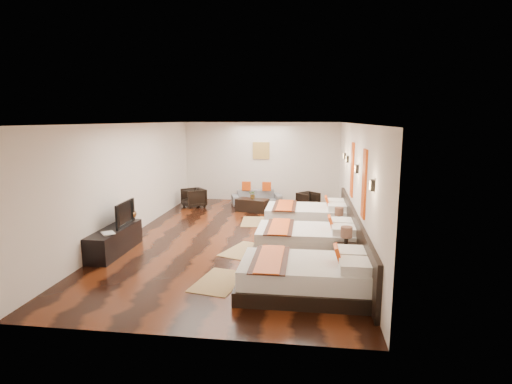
# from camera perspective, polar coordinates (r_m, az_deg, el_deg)

# --- Properties ---
(floor) EXTENTS (5.50, 9.50, 0.01)m
(floor) POSITION_cam_1_polar(r_m,az_deg,el_deg) (10.20, -2.42, -6.34)
(floor) COLOR black
(floor) RESTS_ON ground
(ceiling) EXTENTS (5.50, 9.50, 0.01)m
(ceiling) POSITION_cam_1_polar(r_m,az_deg,el_deg) (9.78, -2.54, 9.59)
(ceiling) COLOR white
(ceiling) RESTS_ON floor
(back_wall) EXTENTS (5.50, 0.01, 2.80)m
(back_wall) POSITION_cam_1_polar(r_m,az_deg,el_deg) (14.56, 0.73, 4.26)
(back_wall) COLOR silver
(back_wall) RESTS_ON floor
(left_wall) EXTENTS (0.01, 9.50, 2.80)m
(left_wall) POSITION_cam_1_polar(r_m,az_deg,el_deg) (10.71, -17.13, 1.68)
(left_wall) COLOR silver
(left_wall) RESTS_ON floor
(right_wall) EXTENTS (0.01, 9.50, 2.80)m
(right_wall) POSITION_cam_1_polar(r_m,az_deg,el_deg) (9.81, 13.55, 1.10)
(right_wall) COLOR silver
(right_wall) RESTS_ON floor
(headboard_panel) EXTENTS (0.08, 6.60, 0.90)m
(headboard_panel) POSITION_cam_1_polar(r_m,az_deg,el_deg) (9.23, 13.58, -5.50)
(headboard_panel) COLOR black
(headboard_panel) RESTS_ON floor
(bed_near) EXTENTS (2.25, 1.42, 0.86)m
(bed_near) POSITION_cam_1_polar(r_m,az_deg,el_deg) (7.01, 7.13, -11.69)
(bed_near) COLOR black
(bed_near) RESTS_ON floor
(bed_mid) EXTENTS (2.24, 1.41, 0.85)m
(bed_mid) POSITION_cam_1_polar(r_m,az_deg,el_deg) (9.03, 7.23, -6.68)
(bed_mid) COLOR black
(bed_mid) RESTS_ON floor
(bed_far) EXTENTS (2.29, 1.44, 0.87)m
(bed_far) POSITION_cam_1_polar(r_m,az_deg,el_deg) (11.14, 7.29, -3.41)
(bed_far) COLOR black
(bed_far) RESTS_ON floor
(nightstand_a) EXTENTS (0.43, 0.43, 0.85)m
(nightstand_a) POSITION_cam_1_polar(r_m,az_deg,el_deg) (8.24, 12.45, -8.47)
(nightstand_a) COLOR black
(nightstand_a) RESTS_ON floor
(nightstand_b) EXTENTS (0.40, 0.40, 0.79)m
(nightstand_b) POSITION_cam_1_polar(r_m,az_deg,el_deg) (10.16, 11.49, -4.98)
(nightstand_b) COLOR black
(nightstand_b) RESTS_ON floor
(jute_mat_near) EXTENTS (0.97, 1.32, 0.01)m
(jute_mat_near) POSITION_cam_1_polar(r_m,az_deg,el_deg) (7.55, -5.18, -12.38)
(jute_mat_near) COLOR #A28352
(jute_mat_near) RESTS_ON floor
(jute_mat_mid) EXTENTS (1.12, 1.39, 0.01)m
(jute_mat_mid) POSITION_cam_1_polar(r_m,az_deg,el_deg) (9.18, -1.56, -8.19)
(jute_mat_mid) COLOR #A28352
(jute_mat_mid) RESTS_ON floor
(jute_mat_far) EXTENTS (0.84, 1.26, 0.01)m
(jute_mat_far) POSITION_cam_1_polar(r_m,az_deg,el_deg) (11.67, -0.12, -4.18)
(jute_mat_far) COLOR #A28352
(jute_mat_far) RESTS_ON floor
(tv_console) EXTENTS (0.50, 1.80, 0.55)m
(tv_console) POSITION_cam_1_polar(r_m,az_deg,el_deg) (9.50, -19.20, -6.44)
(tv_console) COLOR black
(tv_console) RESTS_ON floor
(tv) EXTENTS (0.15, 0.95, 0.54)m
(tv) POSITION_cam_1_polar(r_m,az_deg,el_deg) (9.58, -18.38, -2.87)
(tv) COLOR black
(tv) RESTS_ON tv_console
(book) EXTENTS (0.39, 0.40, 0.03)m
(book) POSITION_cam_1_polar(r_m,az_deg,el_deg) (8.98, -20.76, -5.55)
(book) COLOR black
(book) RESTS_ON tv_console
(figurine) EXTENTS (0.41, 0.41, 0.37)m
(figurine) POSITION_cam_1_polar(r_m,az_deg,el_deg) (10.05, -17.42, -2.73)
(figurine) COLOR brown
(figurine) RESTS_ON tv_console
(sofa) EXTENTS (1.80, 1.11, 0.49)m
(sofa) POSITION_cam_1_polar(r_m,az_deg,el_deg) (13.97, 0.07, -0.78)
(sofa) COLOR slate
(sofa) RESTS_ON floor
(armchair_left) EXTENTS (0.96, 0.95, 0.63)m
(armchair_left) POSITION_cam_1_polar(r_m,az_deg,el_deg) (13.73, -8.74, -0.81)
(armchair_left) COLOR black
(armchair_left) RESTS_ON floor
(armchair_right) EXTENTS (0.84, 0.84, 0.55)m
(armchair_right) POSITION_cam_1_polar(r_m,az_deg,el_deg) (13.44, 7.33, -1.18)
(armchair_right) COLOR black
(armchair_right) RESTS_ON floor
(coffee_table) EXTENTS (1.10, 0.75, 0.40)m
(coffee_table) POSITION_cam_1_polar(r_m,az_deg,el_deg) (12.96, -0.52, -1.85)
(coffee_table) COLOR black
(coffee_table) RESTS_ON floor
(table_plant) EXTENTS (0.27, 0.24, 0.27)m
(table_plant) POSITION_cam_1_polar(r_m,az_deg,el_deg) (12.95, -0.43, -0.34)
(table_plant) COLOR #2A5B1E
(table_plant) RESTS_ON coffee_table
(orange_panel_a) EXTENTS (0.04, 0.40, 1.30)m
(orange_panel_a) POSITION_cam_1_polar(r_m,az_deg,el_deg) (7.90, 14.92, 1.11)
(orange_panel_a) COLOR #D86014
(orange_panel_a) RESTS_ON right_wall
(orange_panel_b) EXTENTS (0.04, 0.40, 1.30)m
(orange_panel_b) POSITION_cam_1_polar(r_m,az_deg,el_deg) (10.06, 13.34, 3.06)
(orange_panel_b) COLOR #D86014
(orange_panel_b) RESTS_ON right_wall
(sconce_near) EXTENTS (0.07, 0.12, 0.18)m
(sconce_near) POSITION_cam_1_polar(r_m,az_deg,el_deg) (6.80, 15.95, 0.92)
(sconce_near) COLOR black
(sconce_near) RESTS_ON right_wall
(sconce_mid) EXTENTS (0.07, 0.12, 0.18)m
(sconce_mid) POSITION_cam_1_polar(r_m,az_deg,el_deg) (8.96, 13.91, 3.16)
(sconce_mid) COLOR black
(sconce_mid) RESTS_ON right_wall
(sconce_far) EXTENTS (0.07, 0.12, 0.18)m
(sconce_far) POSITION_cam_1_polar(r_m,az_deg,el_deg) (11.13, 12.67, 4.52)
(sconce_far) COLOR black
(sconce_far) RESTS_ON right_wall
(sconce_lounge) EXTENTS (0.07, 0.12, 0.18)m
(sconce_lounge) POSITION_cam_1_polar(r_m,az_deg,el_deg) (12.03, 12.29, 4.94)
(sconce_lounge) COLOR black
(sconce_lounge) RESTS_ON right_wall
(gold_artwork) EXTENTS (0.60, 0.04, 0.60)m
(gold_artwork) POSITION_cam_1_polar(r_m,az_deg,el_deg) (14.51, 0.72, 5.82)
(gold_artwork) COLOR #AD873F
(gold_artwork) RESTS_ON back_wall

